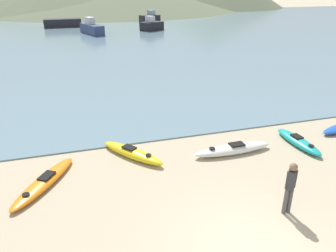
% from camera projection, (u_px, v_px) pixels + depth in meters
% --- Properties ---
extents(ground_plane, '(400.00, 400.00, 0.00)m').
position_uv_depth(ground_plane, '(253.00, 252.00, 8.64)').
color(ground_plane, tan).
extents(bay_water, '(160.00, 70.00, 0.06)m').
position_uv_depth(bay_water, '(97.00, 33.00, 45.49)').
color(bay_water, slate).
rests_on(bay_water, ground_plane).
extents(kayak_on_sand_1, '(3.44, 0.76, 0.41)m').
position_uv_depth(kayak_on_sand_1, '(233.00, 149.00, 13.57)').
color(kayak_on_sand_1, white).
rests_on(kayak_on_sand_1, ground_plane).
extents(kayak_on_sand_2, '(2.36, 2.87, 0.41)m').
position_uv_depth(kayak_on_sand_2, '(132.00, 153.00, 13.27)').
color(kayak_on_sand_2, yellow).
rests_on(kayak_on_sand_2, ground_plane).
extents(kayak_on_sand_3, '(2.43, 3.30, 0.30)m').
position_uv_depth(kayak_on_sand_3, '(44.00, 182.00, 11.44)').
color(kayak_on_sand_3, orange).
rests_on(kayak_on_sand_3, ground_plane).
extents(kayak_on_sand_5, '(0.74, 2.77, 0.38)m').
position_uv_depth(kayak_on_sand_5, '(298.00, 141.00, 14.25)').
color(kayak_on_sand_5, teal).
rests_on(kayak_on_sand_5, ground_plane).
extents(person_near_foreground, '(0.35, 0.31, 1.75)m').
position_uv_depth(person_near_foreground, '(290.00, 185.00, 9.72)').
color(person_near_foreground, '#4C4C4C').
rests_on(person_near_foreground, ground_plane).
extents(moored_boat_0, '(5.61, 2.26, 1.24)m').
position_uv_depth(moored_boat_0, '(63.00, 23.00, 50.77)').
color(moored_boat_0, black).
rests_on(moored_boat_0, bay_water).
extents(moored_boat_1, '(2.93, 5.29, 2.13)m').
position_uv_depth(moored_boat_1, '(92.00, 28.00, 43.95)').
color(moored_boat_1, navy).
rests_on(moored_boat_1, bay_water).
extents(moored_boat_2, '(3.62, 3.12, 2.01)m').
position_uv_depth(moored_boat_2, '(152.00, 25.00, 47.26)').
color(moored_boat_2, black).
rests_on(moored_boat_2, bay_water).
extents(moored_boat_3, '(3.72, 2.61, 1.95)m').
position_uv_depth(moored_boat_3, '(150.00, 18.00, 57.19)').
color(moored_boat_3, black).
rests_on(moored_boat_3, bay_water).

